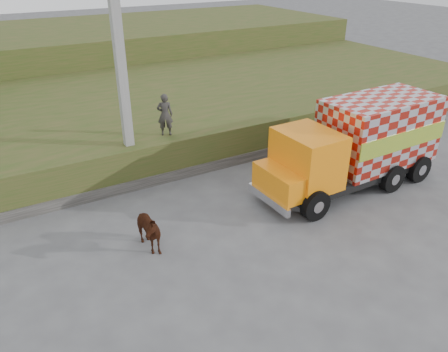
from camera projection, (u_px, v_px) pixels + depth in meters
ground at (219, 239)px, 12.74m from camera, size 120.00×120.00×0.00m
embankment at (113, 115)px, 20.11m from camera, size 40.00×12.00×1.50m
embankment_far at (57, 53)px, 29.02m from camera, size 40.00×12.00×3.00m
retaining_strip at (109, 189)px, 15.00m from camera, size 16.00×0.50×0.40m
utility_pole at (121, 70)px, 13.98m from camera, size 1.20×0.30×8.00m
cargo_truck at (359, 144)px, 15.03m from camera, size 6.88×2.51×3.05m
cow at (145, 230)px, 12.05m from camera, size 0.85×1.52×1.22m
pedestrian at (165, 115)px, 15.61m from camera, size 0.66×0.56×1.54m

